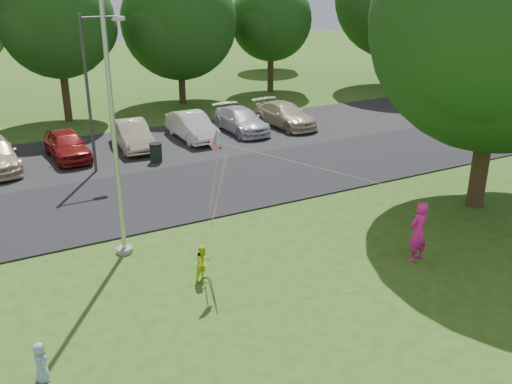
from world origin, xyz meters
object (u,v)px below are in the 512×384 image
child_blue (41,362)px  kite (220,157)px  flagpole (113,122)px  trash_can (156,153)px  woman (418,232)px  child_yellow (203,263)px  street_lamp (93,80)px  big_tree (501,28)px

child_blue → kite: size_ratio=0.17×
flagpole → trash_can: 9.61m
woman → child_yellow: bearing=-25.1°
street_lamp → kite: bearing=-86.7°
street_lamp → child_yellow: bearing=-91.1°
child_yellow → big_tree: bearing=-22.4°
child_blue → child_yellow: bearing=-69.2°
flagpole → child_yellow: 4.78m
trash_can → flagpole: bearing=-115.5°
flagpole → child_yellow: size_ratio=9.21×
child_blue → flagpole: bearing=-37.8°
street_lamp → woman: street_lamp is taller
flagpole → child_blue: flagpole is taller
woman → child_yellow: (-6.10, 1.97, -0.41)m
street_lamp → kite: 10.37m
street_lamp → child_blue: 14.25m
woman → street_lamp: bearing=-71.0°
trash_can → kite: 10.83m
trash_can → big_tree: bearing=-50.5°
woman → flagpole: bearing=-38.9°
big_tree → child_blue: big_tree is taller
street_lamp → child_blue: street_lamp is taller
big_tree → child_yellow: 12.49m
street_lamp → child_blue: bearing=-111.3°
big_tree → woman: (-4.92, -2.14, -5.46)m
woman → child_blue: woman is taller
trash_can → child_yellow: 10.98m
big_tree → woman: bearing=-156.5°
flagpole → big_tree: bearing=-11.6°
trash_can → child_yellow: child_yellow is taller
flagpole → big_tree: big_tree is taller
flagpole → street_lamp: size_ratio=1.51×
trash_can → child_blue: size_ratio=0.98×
woman → child_yellow: woman is taller
woman → child_blue: bearing=-5.5°
big_tree → child_yellow: big_tree is taller
street_lamp → big_tree: (11.18, -10.57, 2.43)m
child_blue → street_lamp: bearing=-24.3°
kite → woman: bearing=-60.7°
flagpole → kite: bearing=-45.1°
child_blue → kite: kite is taller
child_yellow → kite: size_ratio=0.19×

